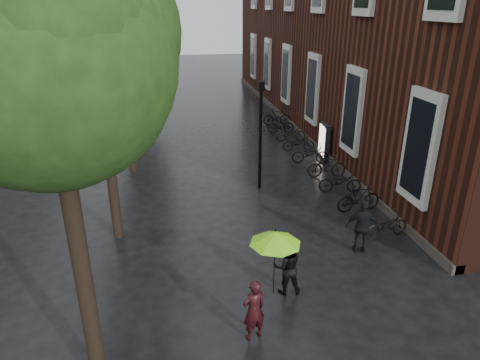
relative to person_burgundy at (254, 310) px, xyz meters
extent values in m
cube|color=#38160F|center=(11.15, 17.86, 5.22)|extent=(10.00, 33.00, 12.00)
cube|color=silver|center=(6.10, 3.86, 2.22)|extent=(0.25, 1.60, 3.60)
cube|color=black|center=(6.00, 3.86, 2.22)|extent=(0.10, 1.20, 3.00)
cube|color=silver|center=(6.10, 8.86, 2.22)|extent=(0.25, 1.60, 3.60)
cube|color=black|center=(6.00, 8.86, 2.22)|extent=(0.10, 1.20, 3.00)
cube|color=silver|center=(6.10, 13.86, 2.22)|extent=(0.25, 1.60, 3.60)
cube|color=black|center=(6.00, 13.86, 2.22)|extent=(0.10, 1.20, 3.00)
cube|color=silver|center=(6.10, 18.86, 2.22)|extent=(0.25, 1.60, 3.60)
cube|color=black|center=(6.00, 18.86, 2.22)|extent=(0.10, 1.20, 3.00)
cube|color=silver|center=(6.10, 23.86, 2.22)|extent=(0.25, 1.60, 3.60)
cube|color=black|center=(6.00, 23.86, 2.22)|extent=(0.10, 1.20, 3.00)
cube|color=silver|center=(6.10, 28.86, 2.22)|extent=(0.25, 1.60, 3.60)
cube|color=black|center=(6.00, 28.86, 2.22)|extent=(0.10, 1.20, 3.00)
cube|color=#3F3833|center=(6.25, 17.86, -0.63)|extent=(0.40, 33.00, 0.30)
cylinder|color=black|center=(-3.35, -0.64, 1.56)|extent=(0.32, 0.32, 4.68)
cylinder|color=black|center=(-3.45, 5.36, 1.47)|extent=(0.32, 0.32, 4.51)
cylinder|color=black|center=(-3.25, 11.36, 1.69)|extent=(0.32, 0.32, 4.95)
cylinder|color=black|center=(-3.40, 17.36, 1.42)|extent=(0.32, 0.32, 4.40)
cylinder|color=black|center=(-3.30, 23.36, 1.61)|extent=(0.32, 0.32, 4.79)
cylinder|color=black|center=(-3.35, 29.36, 1.50)|extent=(0.32, 0.32, 4.57)
imported|color=black|center=(0.00, 0.00, 0.00)|extent=(0.66, 0.54, 1.56)
imported|color=black|center=(1.21, 1.50, 0.02)|extent=(0.83, 0.67, 1.59)
cylinder|color=black|center=(0.65, 0.72, 0.61)|extent=(0.02, 0.02, 1.56)
cone|color=#8AFF1A|center=(0.65, 0.72, 1.39)|extent=(1.23, 1.23, 0.31)
cylinder|color=black|center=(0.65, 0.72, 1.59)|extent=(0.02, 0.02, 0.08)
imported|color=black|center=(4.03, 3.03, 0.09)|extent=(1.11, 0.75, 1.75)
imported|color=black|center=(5.26, 3.74, -0.36)|extent=(1.69, 0.87, 0.85)
imported|color=black|center=(5.17, 5.68, -0.26)|extent=(1.77, 0.65, 1.04)
imported|color=black|center=(5.17, 7.43, -0.33)|extent=(1.81, 0.94, 0.90)
imported|color=black|center=(5.21, 9.07, -0.27)|extent=(1.75, 0.63, 1.03)
imported|color=black|center=(5.10, 10.94, -0.33)|extent=(1.82, 0.93, 0.91)
imported|color=black|center=(5.10, 12.80, -0.35)|extent=(1.71, 0.73, 0.87)
imported|color=black|center=(5.20, 14.55, -0.34)|extent=(1.71, 0.72, 0.88)
imported|color=black|center=(5.09, 16.20, -0.31)|extent=(1.60, 0.55, 0.95)
imported|color=black|center=(5.30, 17.98, -0.26)|extent=(1.74, 0.55, 1.03)
cube|color=black|center=(5.98, 11.45, 0.10)|extent=(0.24, 1.17, 1.77)
cube|color=white|center=(5.85, 11.45, 0.15)|extent=(0.04, 0.99, 1.45)
cylinder|color=black|center=(2.05, 8.48, 1.28)|extent=(0.12, 0.12, 4.13)
cube|color=black|center=(2.05, 8.48, 3.45)|extent=(0.23, 0.23, 0.36)
sphere|color=#FFE5B2|center=(2.05, 8.48, 3.45)|extent=(0.19, 0.19, 0.19)
cylinder|color=#262628|center=(-2.37, 15.78, 0.54)|extent=(0.06, 0.06, 2.65)
cylinder|color=#0D438F|center=(-2.27, 15.78, 1.87)|extent=(0.03, 0.53, 0.53)
camera|label=1|loc=(-1.69, -7.59, 6.42)|focal=32.00mm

